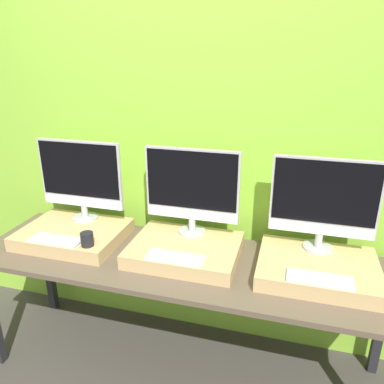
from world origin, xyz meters
TOP-DOWN VIEW (x-y plane):
  - wall_back at (0.00, 0.75)m, footprint 8.00×0.04m
  - workbench at (0.00, 0.34)m, footprint 2.38×0.68m
  - wooden_riser_left at (-0.71, 0.39)m, footprint 0.60×0.47m
  - monitor_left at (-0.71, 0.53)m, footprint 0.55×0.16m
  - keyboard_left at (-0.71, 0.21)m, footprint 0.30×0.11m
  - mug at (-0.51, 0.21)m, footprint 0.07×0.07m
  - wooden_riser_center at (0.00, 0.39)m, footprint 0.60×0.47m
  - monitor_center at (0.00, 0.53)m, footprint 0.55×0.16m
  - keyboard_center at (0.00, 0.21)m, footprint 0.30×0.11m
  - wooden_riser_right at (0.71, 0.39)m, footprint 0.60×0.47m
  - monitor_right at (0.71, 0.53)m, footprint 0.55×0.16m
  - keyboard_right at (0.71, 0.21)m, footprint 0.30×0.11m

SIDE VIEW (x-z plane):
  - workbench at x=0.00m, z-range 0.32..1.07m
  - wooden_riser_left at x=-0.71m, z-range 0.76..0.84m
  - wooden_riser_center at x=0.00m, z-range 0.76..0.84m
  - wooden_riser_right at x=0.71m, z-range 0.76..0.84m
  - keyboard_left at x=-0.71m, z-range 0.84..0.86m
  - keyboard_center at x=0.00m, z-range 0.84..0.86m
  - keyboard_right at x=0.71m, z-range 0.84..0.86m
  - mug at x=-0.51m, z-range 0.84..0.92m
  - monitor_left at x=-0.71m, z-range 0.87..1.38m
  - monitor_center at x=0.00m, z-range 0.87..1.38m
  - monitor_right at x=0.71m, z-range 0.87..1.38m
  - wall_back at x=0.00m, z-range 0.00..2.60m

